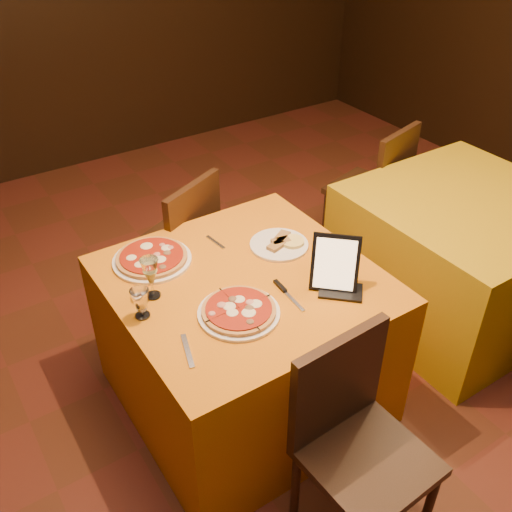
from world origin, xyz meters
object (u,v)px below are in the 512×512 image
chair_side_far (366,189)px  tablet (335,263)px  side_table (459,257)px  chair_main_far (169,249)px  main_table (245,341)px  pizza_near (239,311)px  wine_glass (151,278)px  water_glass (141,303)px  pizza_far (152,259)px  chair_main_near (368,460)px

chair_side_far → tablet: (-1.10, -0.96, 0.41)m
side_table → chair_main_far: size_ratio=1.21×
main_table → chair_main_far: 0.79m
pizza_near → chair_side_far: bearing=30.3°
pizza_near → wine_glass: wine_glass is taller
wine_glass → main_table: bearing=-15.2°
pizza_near → water_glass: size_ratio=2.55×
wine_glass → tablet: 0.76m
chair_side_far → pizza_far: bearing=-2.2°
main_table → pizza_far: (-0.28, 0.33, 0.39)m
main_table → pizza_near: bearing=-127.0°
side_table → wine_glass: wine_glass is taller
chair_main_near → pizza_near: bearing=99.9°
side_table → water_glass: (-1.86, 0.10, 0.44)m
side_table → chair_main_near: size_ratio=1.21×
side_table → chair_main_far: chair_main_far is taller
side_table → water_glass: size_ratio=8.46×
pizza_far → water_glass: 0.38m
chair_side_far → pizza_far: size_ratio=2.56×
main_table → water_glass: bearing=178.6°
chair_main_far → wine_glass: size_ratio=4.79×
water_glass → tablet: (0.76, -0.26, 0.06)m
side_table → chair_main_far: bearing=147.9°
pizza_near → pizza_far: 0.54m
chair_main_far → tablet: 1.15m
pizza_near → tablet: bearing=-8.3°
side_table → tablet: size_ratio=4.51×
side_table → pizza_near: (-1.53, -0.10, 0.39)m
main_table → water_glass: (-0.47, 0.01, 0.44)m
pizza_near → tablet: (0.43, -0.06, 0.10)m
pizza_far → chair_main_near: bearing=-76.6°
chair_main_near → chair_main_far: bearing=87.3°
main_table → pizza_far: 0.58m
main_table → chair_main_near: chair_main_near is taller
main_table → side_table: same height
main_table → pizza_far: size_ratio=3.10×
chair_main_far → water_glass: size_ratio=7.00×
chair_main_near → pizza_near: chair_main_near is taller
pizza_far → wine_glass: 0.26m
wine_glass → tablet: bearing=-28.1°
pizza_far → chair_side_far: bearing=12.6°
water_glass → wine_glass: bearing=46.2°
main_table → wine_glass: size_ratio=5.79×
chair_main_far → water_glass: (-0.47, -0.77, 0.36)m
chair_main_far → tablet: bearing=80.5°
main_table → tablet: 0.63m
chair_side_far → side_table: bearing=75.2°
main_table → chair_main_far: chair_main_far is taller
chair_main_near → pizza_far: bearing=100.7°
side_table → chair_side_far: 0.80m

